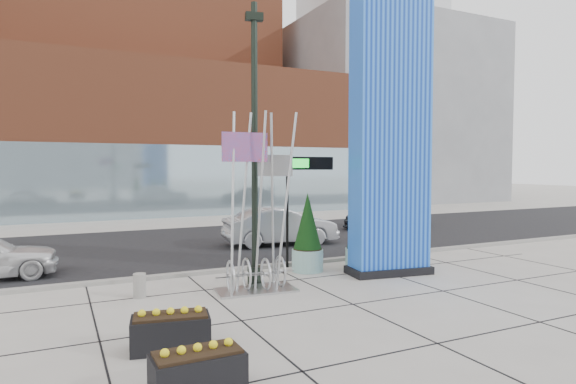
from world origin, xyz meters
name	(u,v)px	position (x,y,z in m)	size (l,w,h in m)	color
ground	(300,299)	(0.00, 0.00, 0.00)	(160.00, 160.00, 0.00)	#9E9991
street_asphalt	(199,244)	(0.00, 10.00, 0.01)	(80.00, 12.00, 0.02)	black
curb_edge	(246,268)	(0.00, 4.00, 0.06)	(80.00, 0.30, 0.12)	gray
tower_podium	(152,141)	(1.00, 27.00, 5.50)	(34.00, 10.00, 11.00)	brown
tower_glass_front	(165,181)	(1.00, 22.20, 2.50)	(34.00, 0.60, 5.00)	#8CA5B2
building_grey_parking	(379,116)	(26.00, 32.00, 9.00)	(20.00, 18.00, 18.00)	slate
building_pale_office	(370,2)	(36.00, 48.00, 27.50)	(16.00, 16.00, 55.00)	#B2B7BC
blue_pylon	(390,141)	(4.00, 1.45, 4.30)	(2.81, 1.53, 8.91)	#0B30AF
lamp_post	(255,170)	(-0.42, 2.13, 3.38)	(0.55, 0.45, 8.26)	black
public_art_sculpture	(257,244)	(-0.70, 1.29, 1.32)	(2.31, 1.32, 5.03)	#B4B6B9
concrete_bollard	(140,286)	(-3.78, 2.00, 0.32)	(0.33, 0.33, 0.65)	gray
overhead_street_sign	(304,172)	(2.11, 3.80, 3.29)	(1.81, 0.29, 3.83)	black
round_planter_east	(376,232)	(4.60, 2.96, 1.14)	(0.96, 0.96, 2.41)	#94C8C3
round_planter_mid	(359,235)	(3.66, 2.65, 1.14)	(0.96, 0.96, 2.41)	#94C8C3
round_planter_west	(308,234)	(1.80, 2.96, 1.24)	(1.05, 1.05, 2.62)	#94C8C3
box_planter_north	(171,330)	(-3.80, -2.00, 0.37)	(1.58, 1.00, 0.81)	black
box_planter_south	(198,370)	(-3.80, -3.96, 0.36)	(1.42, 0.73, 0.77)	black
car_silver_mid	(281,226)	(3.25, 8.23, 0.83)	(1.75, 5.03, 1.66)	#A4A5AB
car_dark_east	(385,215)	(11.07, 11.00, 0.76)	(2.12, 5.22, 1.51)	black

